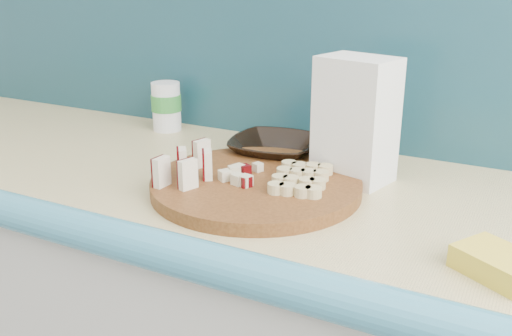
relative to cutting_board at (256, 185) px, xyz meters
name	(u,v)px	position (x,y,z in m)	size (l,w,h in m)	color
backsplash	(257,25)	(-0.17, 0.33, 0.24)	(2.20, 0.02, 0.50)	teal
cutting_board	(256,185)	(0.00, 0.00, 0.00)	(0.37, 0.37, 0.02)	#43230E
apple_wedges	(188,165)	(-0.11, -0.05, 0.04)	(0.07, 0.15, 0.05)	beige
apple_chunks	(244,173)	(-0.02, -0.01, 0.02)	(0.06, 0.06, 0.02)	beige
banana_slices	(301,178)	(0.08, 0.02, 0.02)	(0.12, 0.15, 0.02)	#CFBA7E
brown_bowl	(275,149)	(-0.05, 0.17, 0.01)	(0.18, 0.18, 0.04)	black
flour_bag	(356,120)	(0.13, 0.14, 0.10)	(0.13, 0.09, 0.23)	white
canister	(166,105)	(-0.37, 0.25, 0.05)	(0.07, 0.07, 0.12)	white
sponge	(500,264)	(0.41, -0.11, 0.00)	(0.11, 0.07, 0.03)	gold
banana_peel	(292,165)	(0.00, 0.14, -0.01)	(0.25, 0.20, 0.01)	#AF9921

